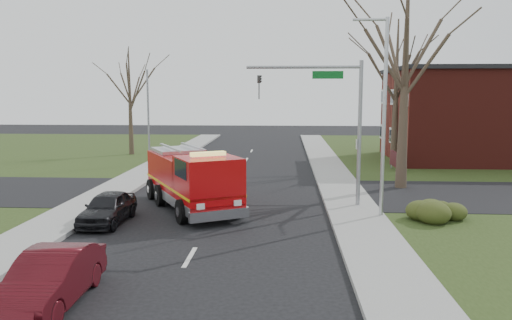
# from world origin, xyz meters

# --- Properties ---
(ground) EXTENTS (120.00, 120.00, 0.00)m
(ground) POSITION_xyz_m (0.00, 0.00, 0.00)
(ground) COLOR black
(ground) RESTS_ON ground
(sidewalk_right) EXTENTS (2.40, 80.00, 0.15)m
(sidewalk_right) POSITION_xyz_m (6.20, 0.00, 0.07)
(sidewalk_right) COLOR gray
(sidewalk_right) RESTS_ON ground
(sidewalk_left) EXTENTS (2.40, 80.00, 0.15)m
(sidewalk_left) POSITION_xyz_m (-6.20, 0.00, 0.07)
(sidewalk_left) COLOR gray
(sidewalk_left) RESTS_ON ground
(brick_building) EXTENTS (15.40, 10.40, 7.25)m
(brick_building) POSITION_xyz_m (19.00, 18.00, 3.66)
(brick_building) COLOR maroon
(brick_building) RESTS_ON ground
(health_center_sign) EXTENTS (0.12, 2.00, 1.40)m
(health_center_sign) POSITION_xyz_m (10.50, 12.50, 0.88)
(health_center_sign) COLOR #430F16
(health_center_sign) RESTS_ON ground
(hedge_corner) EXTENTS (2.80, 2.00, 0.90)m
(hedge_corner) POSITION_xyz_m (9.00, -1.00, 0.58)
(hedge_corner) COLOR #2E3814
(hedge_corner) RESTS_ON lawn_right
(bare_tree_near) EXTENTS (6.00, 6.00, 12.00)m
(bare_tree_near) POSITION_xyz_m (9.50, 6.00, 7.41)
(bare_tree_near) COLOR #3B2D23
(bare_tree_near) RESTS_ON ground
(bare_tree_far) EXTENTS (5.25, 5.25, 10.50)m
(bare_tree_far) POSITION_xyz_m (11.00, 15.00, 6.49)
(bare_tree_far) COLOR #3B2D23
(bare_tree_far) RESTS_ON ground
(bare_tree_left) EXTENTS (4.50, 4.50, 9.00)m
(bare_tree_left) POSITION_xyz_m (-10.00, 20.00, 5.56)
(bare_tree_left) COLOR #3B2D23
(bare_tree_left) RESTS_ON ground
(traffic_signal_mast) EXTENTS (5.29, 0.18, 6.80)m
(traffic_signal_mast) POSITION_xyz_m (5.21, 1.50, 4.71)
(traffic_signal_mast) COLOR gray
(traffic_signal_mast) RESTS_ON ground
(streetlight_pole) EXTENTS (1.48, 0.16, 8.40)m
(streetlight_pole) POSITION_xyz_m (7.14, -0.50, 4.55)
(streetlight_pole) COLOR #B7BABF
(streetlight_pole) RESTS_ON ground
(utility_pole_far) EXTENTS (0.14, 0.14, 7.00)m
(utility_pole_far) POSITION_xyz_m (-6.80, 14.00, 3.50)
(utility_pole_far) COLOR gray
(utility_pole_far) RESTS_ON ground
(fire_engine) EXTENTS (5.58, 7.51, 2.91)m
(fire_engine) POSITION_xyz_m (-1.19, 0.83, 1.32)
(fire_engine) COLOR #B3080B
(fire_engine) RESTS_ON ground
(parked_car_maroon) EXTENTS (1.61, 3.83, 1.30)m
(parked_car_maroon) POSITION_xyz_m (-4.20, -1.89, 0.65)
(parked_car_maroon) COLOR black
(parked_car_maroon) RESTS_ON ground
(parked_car_gray) EXTENTS (1.55, 4.23, 1.39)m
(parked_car_gray) POSITION_xyz_m (-2.80, -9.85, 0.69)
(parked_car_gray) COLOR #460B11
(parked_car_gray) RESTS_ON ground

